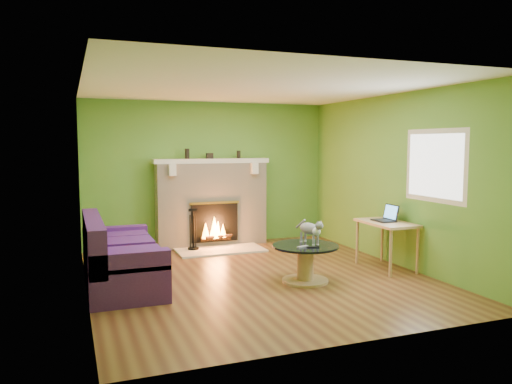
# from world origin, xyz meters

# --- Properties ---
(floor) EXTENTS (5.00, 5.00, 0.00)m
(floor) POSITION_xyz_m (0.00, 0.00, 0.00)
(floor) COLOR #562C18
(floor) RESTS_ON ground
(ceiling) EXTENTS (5.00, 5.00, 0.00)m
(ceiling) POSITION_xyz_m (0.00, 0.00, 2.60)
(ceiling) COLOR white
(ceiling) RESTS_ON wall_back
(wall_back) EXTENTS (5.00, 0.00, 5.00)m
(wall_back) POSITION_xyz_m (0.00, 2.50, 1.30)
(wall_back) COLOR #548C2E
(wall_back) RESTS_ON floor
(wall_front) EXTENTS (5.00, 0.00, 5.00)m
(wall_front) POSITION_xyz_m (0.00, -2.50, 1.30)
(wall_front) COLOR #548C2E
(wall_front) RESTS_ON floor
(wall_left) EXTENTS (0.00, 5.00, 5.00)m
(wall_left) POSITION_xyz_m (-2.25, 0.00, 1.30)
(wall_left) COLOR #548C2E
(wall_left) RESTS_ON floor
(wall_right) EXTENTS (0.00, 5.00, 5.00)m
(wall_right) POSITION_xyz_m (2.25, 0.00, 1.30)
(wall_right) COLOR #548C2E
(wall_right) RESTS_ON floor
(window_frame) EXTENTS (0.00, 1.20, 1.20)m
(window_frame) POSITION_xyz_m (2.24, -0.90, 1.55)
(window_frame) COLOR silver
(window_frame) RESTS_ON wall_right
(window_pane) EXTENTS (0.00, 1.06, 1.06)m
(window_pane) POSITION_xyz_m (2.23, -0.90, 1.55)
(window_pane) COLOR white
(window_pane) RESTS_ON wall_right
(fireplace) EXTENTS (2.10, 0.46, 1.58)m
(fireplace) POSITION_xyz_m (0.00, 2.32, 0.77)
(fireplace) COLOR beige
(fireplace) RESTS_ON floor
(hearth) EXTENTS (1.50, 0.75, 0.03)m
(hearth) POSITION_xyz_m (0.00, 1.80, 0.01)
(hearth) COLOR beige
(hearth) RESTS_ON floor
(mantel) EXTENTS (2.10, 0.28, 0.08)m
(mantel) POSITION_xyz_m (0.00, 2.30, 1.54)
(mantel) COLOR silver
(mantel) RESTS_ON fireplace
(sofa) EXTENTS (0.91, 2.02, 0.91)m
(sofa) POSITION_xyz_m (-1.86, 0.25, 0.35)
(sofa) COLOR #461960
(sofa) RESTS_ON floor
(coffee_table) EXTENTS (0.89, 0.89, 0.50)m
(coffee_table) POSITION_xyz_m (0.51, -0.47, 0.29)
(coffee_table) COLOR tan
(coffee_table) RESTS_ON floor
(desk) EXTENTS (0.55, 0.95, 0.70)m
(desk) POSITION_xyz_m (1.95, -0.25, 0.62)
(desk) COLOR tan
(desk) RESTS_ON floor
(cat) EXTENTS (0.29, 0.57, 0.34)m
(cat) POSITION_xyz_m (0.59, -0.42, 0.67)
(cat) COLOR slate
(cat) RESTS_ON coffee_table
(remote_silver) EXTENTS (0.18, 0.10, 0.02)m
(remote_silver) POSITION_xyz_m (0.41, -0.59, 0.51)
(remote_silver) COLOR gray
(remote_silver) RESTS_ON coffee_table
(remote_black) EXTENTS (0.17, 0.07, 0.02)m
(remote_black) POSITION_xyz_m (0.53, -0.65, 0.51)
(remote_black) COLOR black
(remote_black) RESTS_ON coffee_table
(laptop) EXTENTS (0.29, 0.34, 0.25)m
(laptop) POSITION_xyz_m (1.93, -0.20, 0.83)
(laptop) COLOR black
(laptop) RESTS_ON desk
(fire_tools) EXTENTS (0.19, 0.19, 0.71)m
(fire_tools) POSITION_xyz_m (-0.44, 1.95, 0.39)
(fire_tools) COLOR black
(fire_tools) RESTS_ON hearth
(mantel_vase_left) EXTENTS (0.08, 0.08, 0.18)m
(mantel_vase_left) POSITION_xyz_m (-0.44, 2.33, 1.67)
(mantel_vase_left) COLOR black
(mantel_vase_left) RESTS_ON mantel
(mantel_vase_right) EXTENTS (0.07, 0.07, 0.14)m
(mantel_vase_right) POSITION_xyz_m (0.52, 2.33, 1.65)
(mantel_vase_right) COLOR black
(mantel_vase_right) RESTS_ON mantel
(mantel_box) EXTENTS (0.12, 0.08, 0.10)m
(mantel_box) POSITION_xyz_m (-0.03, 2.33, 1.63)
(mantel_box) COLOR black
(mantel_box) RESTS_ON mantel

